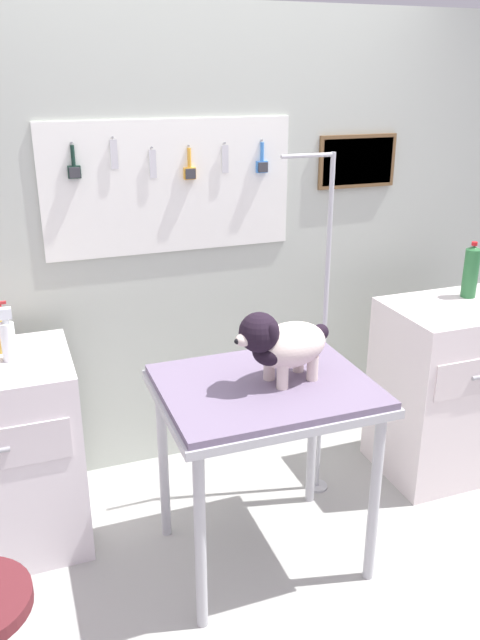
% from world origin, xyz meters
% --- Properties ---
extents(ground, '(4.40, 4.00, 0.04)m').
position_xyz_m(ground, '(0.00, 0.00, -0.02)').
color(ground, '#A7A6A1').
extents(rear_wall_panel, '(4.00, 0.11, 2.30)m').
position_xyz_m(rear_wall_panel, '(0.00, 1.28, 1.16)').
color(rear_wall_panel, '#B0B8AC').
rests_on(rear_wall_panel, ground).
extents(grooming_table, '(0.85, 0.68, 0.84)m').
position_xyz_m(grooming_table, '(-0.01, 0.34, 0.75)').
color(grooming_table, '#B7B7BC').
rests_on(grooming_table, ground).
extents(grooming_arm, '(0.29, 0.11, 1.68)m').
position_xyz_m(grooming_arm, '(0.42, 0.70, 0.79)').
color(grooming_arm, '#B7B7BC').
rests_on(grooming_arm, ground).
extents(dog, '(0.43, 0.25, 0.31)m').
position_xyz_m(dog, '(0.05, 0.33, 1.01)').
color(dog, silver).
rests_on(dog, grooming_table).
extents(cabinet_right, '(0.68, 0.54, 0.92)m').
position_xyz_m(cabinet_right, '(1.15, 0.66, 0.46)').
color(cabinet_right, white).
rests_on(cabinet_right, ground).
extents(shampoo_bottle, '(0.07, 0.07, 0.22)m').
position_xyz_m(shampoo_bottle, '(-0.97, 0.94, 0.97)').
color(shampoo_bottle, gold).
rests_on(shampoo_bottle, counter_left).
extents(conditioner_bottle, '(0.06, 0.06, 0.23)m').
position_xyz_m(conditioner_bottle, '(-0.95, 0.83, 0.98)').
color(conditioner_bottle, white).
rests_on(conditioner_bottle, counter_left).
extents(soda_bottle, '(0.08, 0.08, 0.29)m').
position_xyz_m(soda_bottle, '(1.28, 0.76, 1.05)').
color(soda_bottle, '#2B6C38').
rests_on(soda_bottle, cabinet_right).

